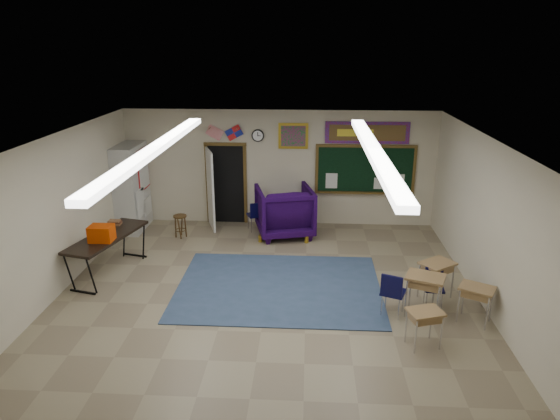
# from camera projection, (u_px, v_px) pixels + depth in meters

# --- Properties ---
(floor) EXTENTS (9.00, 9.00, 0.00)m
(floor) POSITION_uv_depth(u_px,v_px,m) (265.00, 307.00, 9.15)
(floor) COLOR #85785B
(floor) RESTS_ON ground
(back_wall) EXTENTS (8.00, 0.04, 3.00)m
(back_wall) POSITION_uv_depth(u_px,v_px,m) (280.00, 168.00, 12.92)
(back_wall) COLOR beige
(back_wall) RESTS_ON floor
(front_wall) EXTENTS (8.00, 0.04, 3.00)m
(front_wall) POSITION_uv_depth(u_px,v_px,m) (220.00, 415.00, 4.41)
(front_wall) COLOR beige
(front_wall) RESTS_ON floor
(left_wall) EXTENTS (0.04, 9.00, 3.00)m
(left_wall) POSITION_uv_depth(u_px,v_px,m) (41.00, 226.00, 8.88)
(left_wall) COLOR beige
(left_wall) RESTS_ON floor
(right_wall) EXTENTS (0.04, 9.00, 3.00)m
(right_wall) POSITION_uv_depth(u_px,v_px,m) (499.00, 236.00, 8.45)
(right_wall) COLOR beige
(right_wall) RESTS_ON floor
(ceiling) EXTENTS (8.00, 9.00, 0.04)m
(ceiling) POSITION_uv_depth(u_px,v_px,m) (264.00, 146.00, 8.18)
(ceiling) COLOR silver
(ceiling) RESTS_ON back_wall
(area_rug) EXTENTS (4.00, 3.00, 0.02)m
(area_rug) POSITION_uv_depth(u_px,v_px,m) (279.00, 287.00, 9.89)
(area_rug) COLOR #374669
(area_rug) RESTS_ON floor
(fluorescent_strips) EXTENTS (3.86, 6.00, 0.10)m
(fluorescent_strips) POSITION_uv_depth(u_px,v_px,m) (264.00, 149.00, 8.20)
(fluorescent_strips) COLOR white
(fluorescent_strips) RESTS_ON ceiling
(doorway) EXTENTS (1.10, 0.89, 2.16)m
(doorway) POSITION_uv_depth(u_px,v_px,m) (222.00, 185.00, 13.00)
(doorway) COLOR black
(doorway) RESTS_ON back_wall
(chalkboard) EXTENTS (2.55, 0.14, 1.30)m
(chalkboard) POSITION_uv_depth(u_px,v_px,m) (365.00, 171.00, 12.77)
(chalkboard) COLOR #553E18
(chalkboard) RESTS_ON back_wall
(bulletin_board) EXTENTS (2.10, 0.05, 0.55)m
(bulletin_board) POSITION_uv_depth(u_px,v_px,m) (367.00, 133.00, 12.46)
(bulletin_board) COLOR #A00D16
(bulletin_board) RESTS_ON back_wall
(framed_art_print) EXTENTS (0.75, 0.05, 0.65)m
(framed_art_print) POSITION_uv_depth(u_px,v_px,m) (293.00, 136.00, 12.59)
(framed_art_print) COLOR #A88720
(framed_art_print) RESTS_ON back_wall
(wall_clock) EXTENTS (0.32, 0.05, 0.32)m
(wall_clock) POSITION_uv_depth(u_px,v_px,m) (258.00, 136.00, 12.64)
(wall_clock) COLOR black
(wall_clock) RESTS_ON back_wall
(wall_flags) EXTENTS (1.16, 0.06, 0.70)m
(wall_flags) POSITION_uv_depth(u_px,v_px,m) (224.00, 130.00, 12.62)
(wall_flags) COLOR red
(wall_flags) RESTS_ON back_wall
(storage_cabinet) EXTENTS (0.59, 1.25, 2.20)m
(storage_cabinet) POSITION_uv_depth(u_px,v_px,m) (132.00, 188.00, 12.63)
(storage_cabinet) COLOR #B0B0AB
(storage_cabinet) RESTS_ON floor
(wingback_armchair) EXTENTS (1.61, 1.64, 1.24)m
(wingback_armchair) POSITION_uv_depth(u_px,v_px,m) (285.00, 211.00, 12.38)
(wingback_armchair) COLOR #1A0431
(wingback_armchair) RESTS_ON floor
(student_chair_reading) EXTENTS (0.51, 0.51, 0.78)m
(student_chair_reading) POSITION_uv_depth(u_px,v_px,m) (255.00, 216.00, 12.75)
(student_chair_reading) COLOR black
(student_chair_reading) RESTS_ON floor
(student_chair_desk_a) EXTENTS (0.54, 0.54, 0.83)m
(student_chair_desk_a) POSITION_uv_depth(u_px,v_px,m) (393.00, 293.00, 8.79)
(student_chair_desk_a) COLOR black
(student_chair_desk_a) RESTS_ON floor
(student_chair_desk_b) EXTENTS (0.39, 0.39, 0.72)m
(student_chair_desk_b) POSITION_uv_depth(u_px,v_px,m) (434.00, 289.00, 9.05)
(student_chair_desk_b) COLOR black
(student_chair_desk_b) RESTS_ON floor
(student_desk_front_left) EXTENTS (0.77, 0.68, 0.77)m
(student_desk_front_left) POSITION_uv_depth(u_px,v_px,m) (424.00, 293.00, 8.76)
(student_desk_front_left) COLOR olive
(student_desk_front_left) RESTS_ON floor
(student_desk_front_right) EXTENTS (0.76, 0.72, 0.73)m
(student_desk_front_right) POSITION_uv_depth(u_px,v_px,m) (436.00, 278.00, 9.37)
(student_desk_front_right) COLOR olive
(student_desk_front_right) RESTS_ON floor
(student_desk_back_left) EXTENTS (0.62, 0.53, 0.63)m
(student_desk_back_left) POSITION_uv_depth(u_px,v_px,m) (424.00, 326.00, 7.88)
(student_desk_back_left) COLOR olive
(student_desk_back_left) RESTS_ON floor
(student_desk_back_right) EXTENTS (0.69, 0.64, 0.67)m
(student_desk_back_right) POSITION_uv_depth(u_px,v_px,m) (475.00, 303.00, 8.56)
(student_desk_back_right) COLOR olive
(student_desk_back_right) RESTS_ON floor
(folding_table) EXTENTS (1.16, 2.16, 1.17)m
(folding_table) POSITION_uv_depth(u_px,v_px,m) (109.00, 253.00, 10.33)
(folding_table) COLOR black
(folding_table) RESTS_ON floor
(wooden_stool) EXTENTS (0.32, 0.32, 0.57)m
(wooden_stool) POSITION_uv_depth(u_px,v_px,m) (181.00, 226.00, 12.31)
(wooden_stool) COLOR #4D3317
(wooden_stool) RESTS_ON floor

